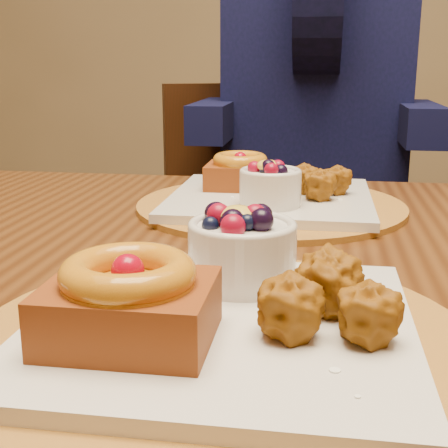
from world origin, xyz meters
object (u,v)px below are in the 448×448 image
Objects in this scene: chair_far at (256,241)px; diner at (317,61)px; dining_table at (253,320)px; place_setting_near at (219,307)px; place_setting_far at (269,194)px.

diner reaches higher than chair_far.
chair_far is at bearing 95.59° from dining_table.
place_setting_far is at bearing 89.87° from place_setting_near.
chair_far is (-0.09, 0.70, -0.28)m from place_setting_far.
place_setting_near is (-0.00, -0.21, 0.10)m from dining_table.
diner is (0.14, 0.02, 0.46)m from chair_far.
chair_far reaches higher than place_setting_near.
chair_far is (-0.09, 0.92, -0.18)m from dining_table.
chair_far is at bearing 165.57° from diner.
place_setting_near is at bearing -109.12° from chair_far.
place_setting_near is at bearing -90.80° from dining_table.
place_setting_far is 0.42× the size of diner.
diner is at bearing -13.87° from chair_far.
diner reaches higher than place_setting_near.
place_setting_near is 0.42× the size of diner.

